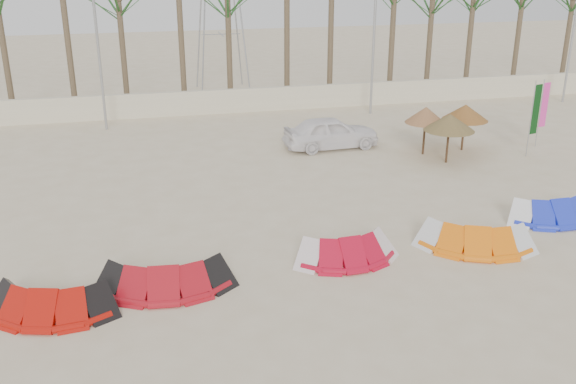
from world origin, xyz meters
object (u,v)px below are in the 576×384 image
object	(u,v)px
kite_red_left	(50,295)
kite_blue	(550,206)
parasol_left	(426,115)
parasol_right	(465,112)
parasol_mid	(450,122)
kite_red_mid	(164,271)
car	(331,133)
kite_orange	(471,232)
kite_red_right	(344,245)

from	to	relation	value
kite_red_left	kite_blue	bearing A→B (deg)	8.25
parasol_left	parasol_right	bearing A→B (deg)	4.84
parasol_mid	parasol_left	bearing A→B (deg)	108.94
kite_red_left	kite_red_mid	world-z (taller)	same
parasol_right	car	distance (m)	5.97
kite_red_left	kite_orange	bearing A→B (deg)	4.50
kite_red_mid	parasol_mid	distance (m)	14.60
kite_blue	car	size ratio (longest dim) A/B	0.74
kite_red_right	car	distance (m)	11.02
kite_red_right	car	bearing A→B (deg)	75.01
kite_red_mid	parasol_right	bearing A→B (deg)	34.42
parasol_right	kite_red_mid	bearing A→B (deg)	-145.58
kite_red_left	kite_blue	size ratio (longest dim) A/B	1.12
parasol_left	car	distance (m)	4.24
kite_orange	parasol_right	world-z (taller)	parasol_right
parasol_left	parasol_right	xyz separation A→B (m)	(1.96, 0.17, -0.04)
parasol_left	parasol_mid	xyz separation A→B (m)	(0.45, -1.32, -0.02)
kite_red_right	car	xyz separation A→B (m)	(2.85, 10.64, 0.31)
kite_red_left	kite_red_mid	bearing A→B (deg)	12.29
kite_orange	car	distance (m)	10.79
kite_red_right	car	world-z (taller)	car
parasol_left	parasol_right	size ratio (longest dim) A/B	1.02
kite_red_right	parasol_right	size ratio (longest dim) A/B	1.49
kite_red_left	parasol_mid	world-z (taller)	parasol_mid
kite_red_mid	parasol_right	world-z (taller)	parasol_right
car	kite_red_right	bearing A→B (deg)	161.60
kite_orange	parasol_mid	xyz separation A→B (m)	(2.99, 7.57, 1.33)
kite_blue	parasol_right	size ratio (longest dim) A/B	1.52
kite_red_mid	kite_blue	world-z (taller)	same
parasol_left	parasol_right	world-z (taller)	parasol_left
kite_red_left	kite_red_mid	xyz separation A→B (m)	(2.85, 0.62, 0.00)
kite_red_mid	car	distance (m)	13.68
kite_orange	kite_blue	world-z (taller)	same
kite_red_mid	parasol_right	size ratio (longest dim) A/B	1.77
kite_orange	kite_blue	bearing A→B (deg)	20.05
kite_orange	parasol_mid	bearing A→B (deg)	68.49
kite_red_right	kite_blue	world-z (taller)	same
kite_red_left	parasol_mid	bearing A→B (deg)	29.53
parasol_left	car	size ratio (longest dim) A/B	0.50
kite_orange	car	size ratio (longest dim) A/B	0.89
kite_red_left	parasol_mid	distance (m)	17.35
kite_blue	parasol_right	bearing A→B (deg)	83.60
parasol_right	parasol_left	bearing A→B (deg)	-175.16
kite_orange	kite_blue	distance (m)	3.86
kite_red_left	kite_red_right	distance (m)	8.12
kite_orange	kite_blue	size ratio (longest dim) A/B	1.20
parasol_right	car	world-z (taller)	parasol_right
parasol_left	kite_blue	bearing A→B (deg)	-81.78
kite_red_left	parasol_right	world-z (taller)	parasol_right
kite_red_left	parasol_mid	size ratio (longest dim) A/B	1.66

